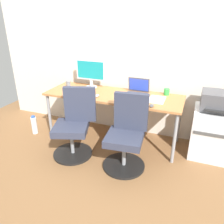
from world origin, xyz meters
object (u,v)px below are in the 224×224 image
at_px(office_chair_right, 126,135).
at_px(coffee_mug, 167,92).
at_px(office_chair_left, 74,126).
at_px(desktop_monitor, 91,72).
at_px(open_laptop, 137,91).
at_px(printer, 217,101).
at_px(side_cabinet, 210,133).
at_px(water_bottle_on_floor, 34,125).

height_order(office_chair_right, coffee_mug, office_chair_right).
xyz_separation_m(office_chair_left, desktop_monitor, (-0.09, 0.74, 0.57)).
distance_m(desktop_monitor, coffee_mug, 1.19).
bearing_deg(coffee_mug, office_chair_left, -143.51).
bearing_deg(open_laptop, coffee_mug, 17.67).
bearing_deg(desktop_monitor, printer, -3.58).
bearing_deg(side_cabinet, printer, -90.00).
xyz_separation_m(office_chair_right, desktop_monitor, (-0.83, 0.73, 0.57)).
distance_m(printer, open_laptop, 1.05).
height_order(printer, water_bottle_on_floor, printer).
height_order(printer, coffee_mug, printer).
relative_size(office_chair_left, open_laptop, 3.03).
height_order(office_chair_left, desktop_monitor, desktop_monitor).
distance_m(side_cabinet, printer, 0.46).
xyz_separation_m(office_chair_right, water_bottle_on_floor, (-1.65, 0.25, -0.28)).
xyz_separation_m(side_cabinet, coffee_mug, (-0.65, 0.17, 0.45)).
bearing_deg(water_bottle_on_floor, side_cabinet, 8.03).
height_order(side_cabinet, open_laptop, open_laptop).
bearing_deg(printer, open_laptop, 177.50).
bearing_deg(open_laptop, printer, -2.50).
height_order(side_cabinet, coffee_mug, coffee_mug).
distance_m(office_chair_left, printer, 1.87).
bearing_deg(coffee_mug, printer, -14.89).
xyz_separation_m(water_bottle_on_floor, open_laptop, (1.59, 0.42, 0.65)).
xyz_separation_m(office_chair_left, water_bottle_on_floor, (-0.91, 0.25, -0.28)).
bearing_deg(office_chair_left, open_laptop, 44.68).
bearing_deg(open_laptop, desktop_monitor, 174.95).
height_order(desktop_monitor, coffee_mug, desktop_monitor).
distance_m(office_chair_left, open_laptop, 1.02).
relative_size(desktop_monitor, open_laptop, 1.55).
bearing_deg(open_laptop, side_cabinet, -2.45).
distance_m(printer, coffee_mug, 0.67).
bearing_deg(side_cabinet, office_chair_left, -160.16).
xyz_separation_m(office_chair_left, office_chair_right, (0.74, 0.00, 0.00)).
xyz_separation_m(side_cabinet, water_bottle_on_floor, (-2.64, -0.37, -0.19)).
xyz_separation_m(printer, water_bottle_on_floor, (-2.64, -0.37, -0.65)).
bearing_deg(office_chair_left, coffee_mug, 36.49).
xyz_separation_m(side_cabinet, open_laptop, (-1.05, 0.05, 0.46)).
bearing_deg(open_laptop, water_bottle_on_floor, -165.28).
distance_m(office_chair_left, water_bottle_on_floor, 0.99).
relative_size(office_chair_right, side_cabinet, 1.39).
height_order(office_chair_left, water_bottle_on_floor, office_chair_left).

